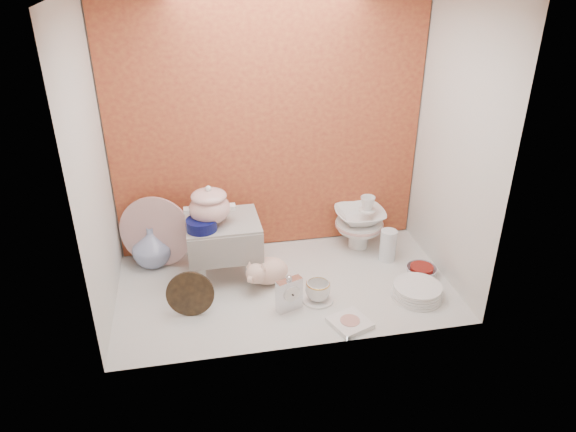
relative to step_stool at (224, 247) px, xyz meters
name	(u,v)px	position (x,y,z in m)	size (l,w,h in m)	color
ground	(285,286)	(0.31, -0.19, -0.17)	(1.80, 1.80, 0.00)	silver
niche_shell	(278,111)	(0.31, -0.01, 0.76)	(1.86, 1.03, 1.53)	#BC622F
step_stool	(224,247)	(0.00, 0.00, 0.00)	(0.40, 0.34, 0.34)	silver
soup_tureen	(209,205)	(-0.06, -0.02, 0.28)	(0.26, 0.26, 0.22)	white
cobalt_bowl	(202,225)	(-0.11, -0.08, 0.20)	(0.16, 0.16, 0.06)	#090C46
floral_platter	(156,232)	(-0.37, 0.17, 0.04)	(0.42, 0.06, 0.42)	white
blue_white_vase	(152,246)	(-0.40, 0.17, -0.05)	(0.23, 0.23, 0.24)	white
lacquer_tray	(190,294)	(-0.20, -0.34, -0.05)	(0.24, 0.05, 0.24)	black
mantel_clock	(289,293)	(0.29, -0.40, -0.07)	(0.14, 0.05, 0.20)	silver
plush_pig	(268,270)	(0.22, -0.15, -0.09)	(0.28, 0.19, 0.17)	beige
teacup_saucer	(318,299)	(0.45, -0.36, -0.16)	(0.16, 0.16, 0.01)	white
gold_rim_teacup	(318,291)	(0.45, -0.36, -0.11)	(0.13, 0.13, 0.10)	white
lattice_dish	(350,323)	(0.56, -0.58, -0.16)	(0.18, 0.18, 0.02)	white
dinner_plate_stack	(417,291)	(0.98, -0.42, -0.13)	(0.27, 0.27, 0.07)	white
crystal_bowl	(421,271)	(1.08, -0.23, -0.14)	(0.17, 0.17, 0.05)	silver
clear_glass_vase	(388,245)	(0.95, -0.04, -0.07)	(0.10, 0.10, 0.19)	silver
porcelain_tower	(359,222)	(0.83, 0.15, 0.00)	(0.30, 0.30, 0.34)	white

